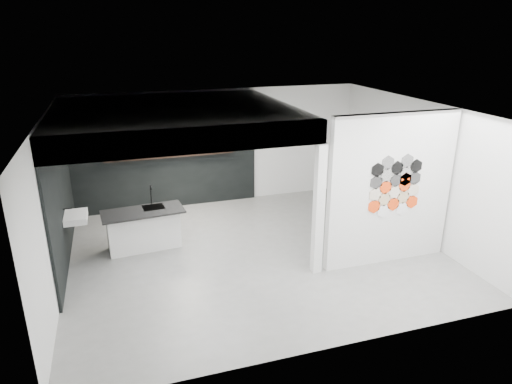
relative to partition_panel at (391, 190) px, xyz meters
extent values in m
cube|color=slate|center=(-2.23, 1.00, -1.40)|extent=(7.00, 6.00, 0.01)
cube|color=silver|center=(0.00, 0.00, 0.00)|extent=(2.45, 0.15, 2.80)
cube|color=black|center=(-3.52, 3.97, -0.22)|extent=(4.40, 0.04, 2.35)
cube|color=black|center=(-5.70, 2.00, -0.22)|extent=(0.04, 4.00, 2.35)
cube|color=silver|center=(-3.52, 2.00, 1.15)|extent=(4.40, 4.00, 0.40)
cube|color=silver|center=(-1.41, 0.00, -0.22)|extent=(0.16, 0.16, 2.35)
cube|color=silver|center=(-3.52, 0.08, 1.15)|extent=(4.40, 0.16, 0.40)
cube|color=silver|center=(-5.46, 1.80, -0.55)|extent=(0.40, 0.60, 0.12)
cube|color=black|center=(-3.43, 3.87, -0.10)|extent=(3.00, 0.15, 0.04)
cube|color=silver|center=(-4.27, 1.88, -1.01)|extent=(1.41, 0.62, 0.79)
cube|color=black|center=(-4.26, 1.80, -0.60)|extent=(1.61, 0.81, 0.04)
cube|color=black|center=(-4.04, 1.94, -0.58)|extent=(0.44, 0.38, 0.01)
cylinder|color=black|center=(-4.06, 2.12, -0.39)|extent=(0.02, 0.02, 0.37)
torus|color=black|center=(-4.05, 2.07, -0.21)|extent=(0.03, 0.13, 0.13)
cylinder|color=black|center=(-4.62, 3.87, 0.02)|extent=(0.30, 0.30, 0.20)
ellipsoid|color=black|center=(-2.34, 3.87, -0.01)|extent=(0.22, 0.22, 0.15)
cylinder|color=gray|center=(-2.11, 3.87, -0.03)|extent=(0.14, 0.14, 0.10)
cylinder|color=gray|center=(-2.08, 3.87, -0.01)|extent=(0.11, 0.11, 0.15)
cylinder|color=black|center=(-3.85, 3.87, -0.01)|extent=(0.07, 0.07, 0.14)
cylinder|color=black|center=(-4.26, 3.87, -0.03)|extent=(0.09, 0.09, 0.10)
cylinder|color=#F23E0C|center=(-0.37, -0.09, -0.24)|extent=(0.26, 0.02, 0.26)
cylinder|color=beige|center=(-0.37, -0.09, -0.01)|extent=(0.26, 0.02, 0.26)
cylinder|color=#2D2D2D|center=(-0.37, -0.09, 0.21)|extent=(0.26, 0.02, 0.26)
cylinder|color=black|center=(-0.37, -0.09, 0.44)|extent=(0.26, 0.02, 0.26)
cylinder|color=white|center=(-0.17, -0.09, -0.35)|extent=(0.26, 0.02, 0.26)
cylinder|color=tan|center=(-0.17, -0.09, -0.13)|extent=(0.26, 0.02, 0.26)
cylinder|color=#F23E0C|center=(-0.17, -0.09, 0.10)|extent=(0.26, 0.02, 0.26)
cylinder|color=silver|center=(-0.17, -0.09, 0.33)|extent=(0.26, 0.02, 0.26)
cylinder|color=black|center=(-0.17, -0.09, 0.55)|extent=(0.26, 0.02, 0.26)
cylinder|color=#F23E0C|center=(0.02, -0.09, -0.24)|extent=(0.26, 0.02, 0.26)
cylinder|color=beige|center=(0.02, -0.09, -0.01)|extent=(0.26, 0.02, 0.26)
cylinder|color=#2D2D2D|center=(0.02, -0.09, 0.21)|extent=(0.26, 0.02, 0.26)
cylinder|color=black|center=(0.02, -0.09, 0.44)|extent=(0.26, 0.02, 0.26)
cylinder|color=white|center=(0.22, -0.09, -0.35)|extent=(0.26, 0.02, 0.26)
cylinder|color=tan|center=(0.22, -0.09, -0.13)|extent=(0.26, 0.02, 0.26)
cylinder|color=#F23E0C|center=(0.22, -0.09, 0.10)|extent=(0.26, 0.02, 0.26)
cylinder|color=silver|center=(0.22, -0.09, 0.33)|extent=(0.26, 0.02, 0.26)
cylinder|color=black|center=(0.22, -0.09, 0.55)|extent=(0.26, 0.02, 0.26)
cylinder|color=#F23E0C|center=(0.42, -0.09, -0.24)|extent=(0.26, 0.02, 0.26)
cylinder|color=beige|center=(0.42, -0.09, -0.01)|extent=(0.26, 0.02, 0.26)
cylinder|color=#2D2D2D|center=(0.42, -0.09, 0.21)|extent=(0.26, 0.02, 0.26)
cylinder|color=black|center=(0.42, -0.09, 0.44)|extent=(0.26, 0.02, 0.26)
cylinder|color=#F23E0C|center=(0.22, -0.09, 0.21)|extent=(0.26, 0.02, 0.26)
camera|label=1|loc=(-4.64, -6.61, 2.75)|focal=32.00mm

